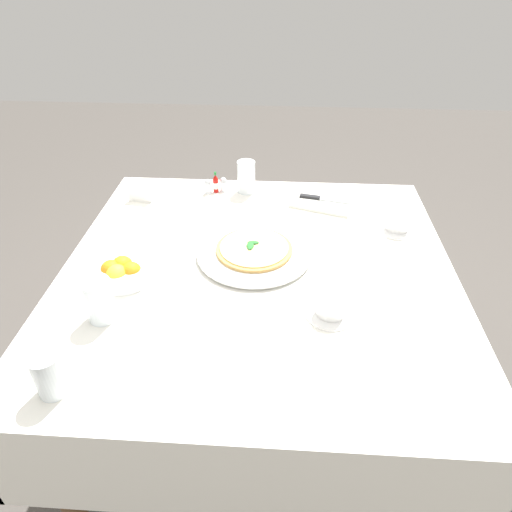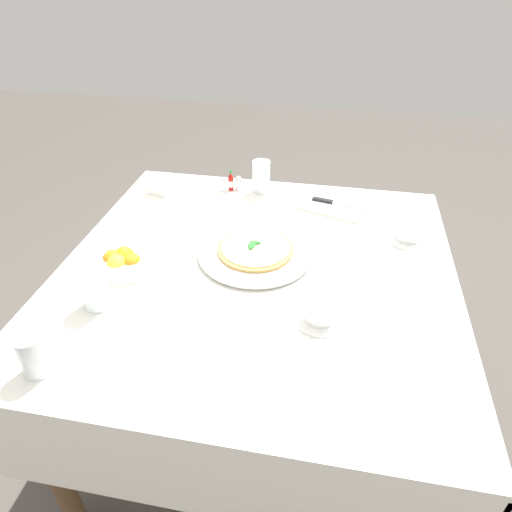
% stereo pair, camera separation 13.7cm
% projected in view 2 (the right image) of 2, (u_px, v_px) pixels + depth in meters
% --- Properties ---
extents(ground_plane, '(8.00, 8.00, 0.00)m').
position_uv_depth(ground_plane, '(256.00, 421.00, 1.80)').
color(ground_plane, '#4C4742').
extents(dining_table, '(1.16, 1.16, 0.75)m').
position_uv_depth(dining_table, '(257.00, 301.00, 1.43)').
color(dining_table, white).
rests_on(dining_table, ground_plane).
extents(pizza_plate, '(0.35, 0.35, 0.02)m').
position_uv_depth(pizza_plate, '(255.00, 252.00, 1.41)').
color(pizza_plate, white).
rests_on(pizza_plate, dining_table).
extents(pizza, '(0.23, 0.23, 0.02)m').
position_uv_depth(pizza, '(255.00, 248.00, 1.40)').
color(pizza, tan).
rests_on(pizza, pizza_plate).
extents(coffee_cup_far_right, '(0.13, 0.13, 0.06)m').
position_uv_depth(coffee_cup_far_right, '(408.00, 232.00, 1.47)').
color(coffee_cup_far_right, white).
rests_on(coffee_cup_far_right, dining_table).
extents(coffee_cup_near_left, '(0.13, 0.13, 0.07)m').
position_uv_depth(coffee_cup_near_left, '(320.00, 312.00, 1.16)').
color(coffee_cup_near_left, white).
rests_on(coffee_cup_near_left, dining_table).
extents(water_glass_left_edge, '(0.07, 0.07, 0.12)m').
position_uv_depth(water_glass_left_edge, '(95.00, 290.00, 1.20)').
color(water_glass_left_edge, white).
rests_on(water_glass_left_edge, dining_table).
extents(water_glass_back_corner, '(0.07, 0.07, 0.12)m').
position_uv_depth(water_glass_back_corner, '(261.00, 178.00, 1.73)').
color(water_glass_back_corner, white).
rests_on(water_glass_back_corner, dining_table).
extents(water_glass_center_back, '(0.07, 0.07, 0.11)m').
position_uv_depth(water_glass_center_back, '(34.00, 356.00, 1.02)').
color(water_glass_center_back, white).
rests_on(water_glass_center_back, dining_table).
extents(napkin_folded, '(0.25, 0.19, 0.02)m').
position_uv_depth(napkin_folded, '(335.00, 206.00, 1.65)').
color(napkin_folded, white).
rests_on(napkin_folded, dining_table).
extents(dinner_knife, '(0.19, 0.06, 0.01)m').
position_uv_depth(dinner_knife, '(336.00, 203.00, 1.64)').
color(dinner_knife, silver).
rests_on(dinner_knife, napkin_folded).
extents(citrus_bowl, '(0.15, 0.15, 0.07)m').
position_uv_depth(citrus_bowl, '(123.00, 262.00, 1.33)').
color(citrus_bowl, white).
rests_on(citrus_bowl, dining_table).
extents(hot_sauce_bottle, '(0.02, 0.02, 0.08)m').
position_uv_depth(hot_sauce_bottle, '(231.00, 182.00, 1.75)').
color(hot_sauce_bottle, '#B7140F').
rests_on(hot_sauce_bottle, dining_table).
extents(salt_shaker, '(0.03, 0.03, 0.06)m').
position_uv_depth(salt_shaker, '(239.00, 184.00, 1.76)').
color(salt_shaker, white).
rests_on(salt_shaker, dining_table).
extents(pepper_shaker, '(0.03, 0.03, 0.06)m').
position_uv_depth(pepper_shaker, '(223.00, 185.00, 1.75)').
color(pepper_shaker, white).
rests_on(pepper_shaker, dining_table).
extents(menu_card, '(0.09, 0.02, 0.06)m').
position_uv_depth(menu_card, '(155.00, 188.00, 1.72)').
color(menu_card, white).
rests_on(menu_card, dining_table).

